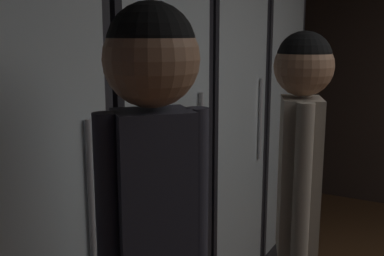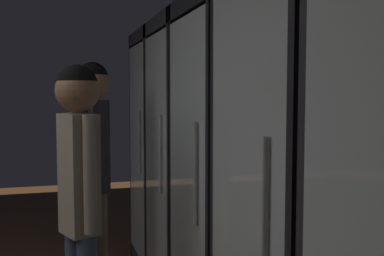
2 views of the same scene
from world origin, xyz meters
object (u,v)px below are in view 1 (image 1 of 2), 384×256
cooler_right (188,139)px  shopper_near (298,188)px  cooler_center (108,172)px  shopper_far (154,243)px  cooler_far_right (239,120)px

cooler_right → shopper_near: bearing=-130.4°
cooler_center → shopper_far: 1.11m
cooler_center → cooler_right: (0.78, 0.00, 0.01)m
shopper_far → cooler_right: bearing=26.5°
cooler_center → cooler_right: bearing=0.1°
shopper_near → shopper_far: size_ratio=0.96×
cooler_center → shopper_near: 0.91m
cooler_far_right → shopper_far: bearing=-161.6°
cooler_center → cooler_right: same height
shopper_near → shopper_far: bearing=170.4°
cooler_right → shopper_near: size_ratio=1.23×
cooler_right → shopper_far: 1.75m
shopper_near → cooler_far_right: bearing=30.4°
cooler_far_right → shopper_near: (-1.55, -0.91, 0.07)m
cooler_center → cooler_far_right: (1.55, 0.00, -0.00)m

